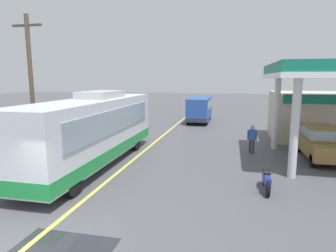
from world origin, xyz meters
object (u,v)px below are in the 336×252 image
at_px(coach_bus_main, 93,131).
at_px(minibus_opposing_lane, 200,107).
at_px(motorcycle_parked_forecourt, 266,179).
at_px(pedestrian_near_pump, 252,137).
at_px(car_at_pump, 321,141).

bearing_deg(coach_bus_main, minibus_opposing_lane, 77.17).
bearing_deg(motorcycle_parked_forecourt, coach_bus_main, 168.05).
relative_size(minibus_opposing_lane, pedestrian_near_pump, 3.69).
bearing_deg(pedestrian_near_pump, car_at_pump, -9.76).
bearing_deg(minibus_opposing_lane, pedestrian_near_pump, -69.61).
relative_size(car_at_pump, minibus_opposing_lane, 0.69).
height_order(minibus_opposing_lane, motorcycle_parked_forecourt, minibus_opposing_lane).
distance_m(motorcycle_parked_forecourt, pedestrian_near_pump, 5.89).
xyz_separation_m(car_at_pump, minibus_opposing_lane, (-7.92, 12.39, 0.46)).
bearing_deg(motorcycle_parked_forecourt, minibus_opposing_lane, 104.53).
bearing_deg(car_at_pump, minibus_opposing_lane, 122.58).
xyz_separation_m(minibus_opposing_lane, pedestrian_near_pump, (4.38, -11.78, -0.54)).
height_order(coach_bus_main, pedestrian_near_pump, coach_bus_main).
bearing_deg(minibus_opposing_lane, motorcycle_parked_forecourt, -75.47).
bearing_deg(minibus_opposing_lane, car_at_pump, -57.42).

